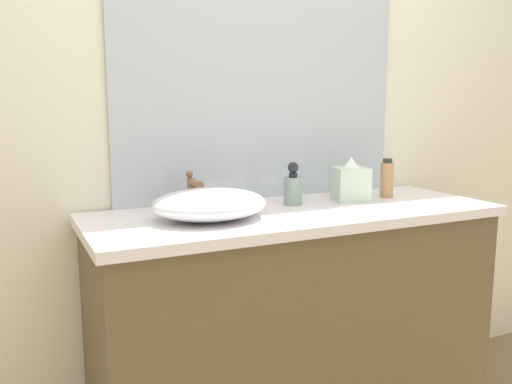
{
  "coord_description": "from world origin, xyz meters",
  "views": [
    {
      "loc": [
        -0.86,
        -1.28,
        1.28
      ],
      "look_at": [
        -0.07,
        0.39,
        0.97
      ],
      "focal_mm": 38.04,
      "sensor_mm": 36.0,
      "label": 1
    }
  ],
  "objects": [
    {
      "name": "bathroom_wall_rear",
      "position": [
        0.0,
        0.73,
        1.3
      ],
      "size": [
        6.0,
        0.06,
        2.6
      ],
      "primitive_type": "cube",
      "color": "silver",
      "rests_on": "ground"
    },
    {
      "name": "vanity_counter",
      "position": [
        0.1,
        0.41,
        0.45
      ],
      "size": [
        1.51,
        0.56,
        0.89
      ],
      "color": "brown",
      "rests_on": "ground"
    },
    {
      "name": "wall_mirror_panel",
      "position": [
        0.1,
        0.69,
        1.51
      ],
      "size": [
        1.22,
        0.01,
        1.23
      ],
      "primitive_type": "cube",
      "color": "#B2BCC6",
      "rests_on": "vanity_counter"
    },
    {
      "name": "sink_basin",
      "position": [
        -0.24,
        0.39,
        0.94
      ],
      "size": [
        0.39,
        0.32,
        0.1
      ],
      "primitive_type": "ellipsoid",
      "color": "silver",
      "rests_on": "vanity_counter"
    },
    {
      "name": "faucet",
      "position": [
        -0.24,
        0.56,
        0.97
      ],
      "size": [
        0.03,
        0.13,
        0.14
      ],
      "color": "brown",
      "rests_on": "vanity_counter"
    },
    {
      "name": "soap_dispenser",
      "position": [
        0.14,
        0.5,
        0.96
      ],
      "size": [
        0.07,
        0.07,
        0.16
      ],
      "color": "gray",
      "rests_on": "vanity_counter"
    },
    {
      "name": "lotion_bottle",
      "position": [
        0.57,
        0.48,
        0.97
      ],
      "size": [
        0.05,
        0.05,
        0.16
      ],
      "color": "#B47F50",
      "rests_on": "vanity_counter"
    },
    {
      "name": "tissue_box",
      "position": [
        0.39,
        0.47,
        0.96
      ],
      "size": [
        0.16,
        0.16,
        0.17
      ],
      "color": "#B6CFB5",
      "rests_on": "vanity_counter"
    }
  ]
}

